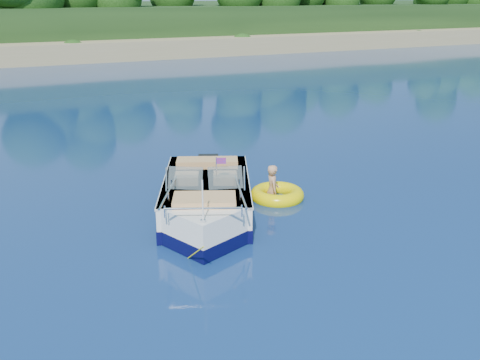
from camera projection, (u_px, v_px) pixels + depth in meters
The scene contains 5 objects.
ground at pixel (305, 245), 11.22m from camera, with size 160.00×160.00×0.00m, color #0B1D4E.
shoreline at pixel (27, 30), 65.32m from camera, with size 170.00×59.00×6.00m.
motorboat at pixel (206, 202), 12.50m from camera, with size 3.42×5.32×1.89m.
tow_tube at pixel (277, 195), 13.76m from camera, with size 1.79×1.79×0.37m.
boy at pixel (272, 199), 13.75m from camera, with size 0.51×0.34×1.41m, color tan.
Camera 1 is at (-5.59, -8.59, 4.95)m, focal length 40.00 mm.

